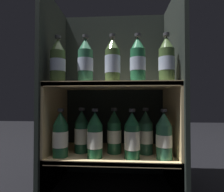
{
  "coord_description": "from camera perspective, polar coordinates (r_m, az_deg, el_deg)",
  "views": [
    {
      "loc": [
        0.06,
        -0.79,
        0.47
      ],
      "look_at": [
        0.0,
        0.12,
        0.49
      ],
      "focal_mm": 28.0,
      "sensor_mm": 36.0,
      "label": 1
    }
  ],
  "objects": [
    {
      "name": "fridge_back_wall",
      "position": [
        1.15,
        0.75,
        0.72
      ],
      "size": [
        0.69,
        0.02,
        1.03
      ],
      "primitive_type": "cube",
      "color": "black",
      "rests_on": "ground_plane"
    },
    {
      "name": "fridge_side_left",
      "position": [
        1.04,
        -18.54,
        1.01
      ],
      "size": [
        0.02,
        0.39,
        1.03
      ],
      "primitive_type": "cube",
      "color": "black",
      "rests_on": "ground_plane"
    },
    {
      "name": "fridge_side_right",
      "position": [
        1.0,
        19.68,
        1.11
      ],
      "size": [
        0.02,
        0.39,
        1.03
      ],
      "primitive_type": "cube",
      "color": "black",
      "rests_on": "ground_plane"
    },
    {
      "name": "shelf_lower",
      "position": [
        1.0,
        0.16,
        -19.51
      ],
      "size": [
        0.65,
        0.35,
        0.2
      ],
      "color": "#DBBC84",
      "rests_on": "ground_plane"
    },
    {
      "name": "shelf_upper",
      "position": [
        0.96,
        0.17,
        -5.19
      ],
      "size": [
        0.65,
        0.35,
        0.56
      ],
      "color": "#DBBC84",
      "rests_on": "ground_plane"
    },
    {
      "name": "bottle_upper_front_0",
      "position": [
        0.93,
        -17.29,
        10.58
      ],
      "size": [
        0.08,
        0.08,
        0.24
      ],
      "color": "#384C28",
      "rests_on": "shelf_upper"
    },
    {
      "name": "bottle_upper_front_1",
      "position": [
        0.89,
        -8.68,
        11.05
      ],
      "size": [
        0.08,
        0.08,
        0.24
      ],
      "color": "#285B42",
      "rests_on": "shelf_upper"
    },
    {
      "name": "bottle_upper_front_2",
      "position": [
        0.87,
        0.18,
        11.22
      ],
      "size": [
        0.08,
        0.08,
        0.24
      ],
      "color": "#384C28",
      "rests_on": "shelf_upper"
    },
    {
      "name": "bottle_upper_front_3",
      "position": [
        0.87,
        8.4,
        11.3
      ],
      "size": [
        0.08,
        0.08,
        0.24
      ],
      "color": "#1E5638",
      "rests_on": "shelf_upper"
    },
    {
      "name": "bottle_upper_front_4",
      "position": [
        0.89,
        17.38,
        11.03
      ],
      "size": [
        0.08,
        0.08,
        0.24
      ],
      "color": "#384C28",
      "rests_on": "shelf_upper"
    },
    {
      "name": "bottle_lower_front_0",
      "position": [
        0.92,
        -16.48,
        -12.28
      ],
      "size": [
        0.08,
        0.08,
        0.24
      ],
      "color": "#194C2D",
      "rests_on": "shelf_lower"
    },
    {
      "name": "bottle_lower_front_1",
      "position": [
        0.88,
        -5.61,
        -12.88
      ],
      "size": [
        0.08,
        0.08,
        0.24
      ],
      "color": "#194C2D",
      "rests_on": "shelf_lower"
    },
    {
      "name": "bottle_lower_front_2",
      "position": [
        0.87,
        6.57,
        -13.03
      ],
      "size": [
        0.08,
        0.08,
        0.24
      ],
      "color": "#144228",
      "rests_on": "shelf_lower"
    },
    {
      "name": "bottle_lower_front_3",
      "position": [
        0.89,
        16.62,
        -12.6
      ],
      "size": [
        0.08,
        0.08,
        0.24
      ],
      "color": "#285B42",
      "rests_on": "shelf_lower"
    },
    {
      "name": "bottle_lower_back_0",
      "position": [
        0.97,
        -9.9,
        -11.7
      ],
      "size": [
        0.08,
        0.08,
        0.24
      ],
      "color": "#1E5638",
      "rests_on": "shelf_lower"
    },
    {
      "name": "bottle_lower_back_1",
      "position": [
        0.95,
        0.73,
        -11.94
      ],
      "size": [
        0.08,
        0.08,
        0.24
      ],
      "color": "#1E5638",
      "rests_on": "shelf_lower"
    },
    {
      "name": "bottle_lower_back_2",
      "position": [
        0.96,
        10.94,
        -11.85
      ],
      "size": [
        0.08,
        0.08,
        0.24
      ],
      "color": "#285B42",
      "rests_on": "shelf_lower"
    }
  ]
}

